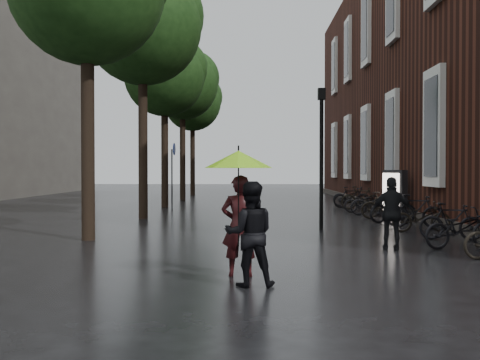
{
  "coord_description": "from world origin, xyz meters",
  "views": [
    {
      "loc": [
        -0.16,
        -6.59,
        1.72
      ],
      "look_at": [
        -0.39,
        6.57,
        1.48
      ],
      "focal_mm": 42.0,
      "sensor_mm": 36.0,
      "label": 1
    }
  ],
  "objects_px": {
    "person_black": "(250,234)",
    "parked_bicycles": "(390,207)",
    "pedestrian_walking": "(392,213)",
    "lamp_post": "(321,144)",
    "person_burgundy": "(240,226)",
    "ad_lightbox": "(394,194)"
  },
  "relations": [
    {
      "from": "person_black",
      "to": "pedestrian_walking",
      "type": "bearing_deg",
      "value": -131.84
    },
    {
      "from": "person_burgundy",
      "to": "person_black",
      "type": "xyz_separation_m",
      "value": [
        0.16,
        -0.79,
        -0.04
      ]
    },
    {
      "from": "ad_lightbox",
      "to": "person_burgundy",
      "type": "bearing_deg",
      "value": -137.7
    },
    {
      "from": "person_burgundy",
      "to": "parked_bicycles",
      "type": "bearing_deg",
      "value": -117.08
    },
    {
      "from": "person_burgundy",
      "to": "person_black",
      "type": "relative_size",
      "value": 1.05
    },
    {
      "from": "person_black",
      "to": "parked_bicycles",
      "type": "relative_size",
      "value": 0.09
    },
    {
      "from": "parked_bicycles",
      "to": "person_black",
      "type": "bearing_deg",
      "value": -113.76
    },
    {
      "from": "pedestrian_walking",
      "to": "person_black",
      "type": "bearing_deg",
      "value": 59.83
    },
    {
      "from": "person_burgundy",
      "to": "ad_lightbox",
      "type": "relative_size",
      "value": 0.96
    },
    {
      "from": "pedestrian_walking",
      "to": "parked_bicycles",
      "type": "xyz_separation_m",
      "value": [
        1.68,
        6.95,
        -0.33
      ]
    },
    {
      "from": "pedestrian_walking",
      "to": "person_burgundy",
      "type": "bearing_deg",
      "value": 51.68
    },
    {
      "from": "person_burgundy",
      "to": "lamp_post",
      "type": "height_order",
      "value": "lamp_post"
    },
    {
      "from": "person_burgundy",
      "to": "lamp_post",
      "type": "distance_m",
      "value": 7.61
    },
    {
      "from": "person_black",
      "to": "pedestrian_walking",
      "type": "relative_size",
      "value": 0.99
    },
    {
      "from": "pedestrian_walking",
      "to": "parked_bicycles",
      "type": "bearing_deg",
      "value": -94.84
    },
    {
      "from": "person_burgundy",
      "to": "pedestrian_walking",
      "type": "distance_m",
      "value": 4.39
    },
    {
      "from": "pedestrian_walking",
      "to": "lamp_post",
      "type": "bearing_deg",
      "value": -67.65
    },
    {
      "from": "ad_lightbox",
      "to": "lamp_post",
      "type": "relative_size",
      "value": 0.42
    },
    {
      "from": "ad_lightbox",
      "to": "lamp_post",
      "type": "bearing_deg",
      "value": -150.91
    },
    {
      "from": "person_black",
      "to": "lamp_post",
      "type": "height_order",
      "value": "lamp_post"
    },
    {
      "from": "parked_bicycles",
      "to": "ad_lightbox",
      "type": "distance_m",
      "value": 1.06
    },
    {
      "from": "person_black",
      "to": "parked_bicycles",
      "type": "xyz_separation_m",
      "value": [
        4.72,
        10.73,
        -0.32
      ]
    }
  ]
}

